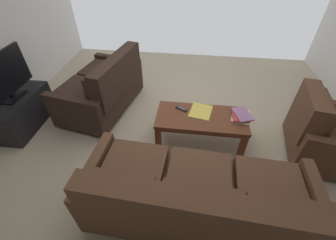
# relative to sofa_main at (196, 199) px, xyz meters

# --- Properties ---
(ground_plane) EXTENTS (5.23, 5.09, 0.01)m
(ground_plane) POSITION_rel_sofa_main_xyz_m (0.26, -1.27, -0.37)
(ground_plane) COLOR #B7A88E
(sofa_main) EXTENTS (2.06, 0.92, 0.83)m
(sofa_main) POSITION_rel_sofa_main_xyz_m (0.00, 0.00, 0.00)
(sofa_main) COLOR black
(sofa_main) RESTS_ON ground
(loveseat_near) EXTENTS (1.06, 1.47, 0.90)m
(loveseat_near) POSITION_rel_sofa_main_xyz_m (1.43, -1.64, 0.01)
(loveseat_near) COLOR black
(loveseat_near) RESTS_ON ground
(coffee_table) EXTENTS (1.11, 0.52, 0.43)m
(coffee_table) POSITION_rel_sofa_main_xyz_m (-0.03, -1.07, -0.00)
(coffee_table) COLOR brown
(coffee_table) RESTS_ON ground
(tv_stand) EXTENTS (0.44, 0.92, 0.48)m
(tv_stand) POSITION_rel_sofa_main_xyz_m (2.46, -1.09, -0.12)
(tv_stand) COLOR black
(tv_stand) RESTS_ON ground
(flat_tv) EXTENTS (0.20, 0.90, 0.58)m
(flat_tv) POSITION_rel_sofa_main_xyz_m (2.46, -1.09, 0.42)
(flat_tv) COLOR black
(flat_tv) RESTS_ON tv_stand
(armchair_side) EXTENTS (0.99, 0.98, 0.86)m
(armchair_side) POSITION_rel_sofa_main_xyz_m (-1.50, -1.02, -0.01)
(armchair_side) COLOR black
(armchair_side) RESTS_ON ground
(book_stack) EXTENTS (0.27, 0.32, 0.06)m
(book_stack) POSITION_rel_sofa_main_xyz_m (-0.50, -1.12, 0.10)
(book_stack) COLOR silver
(book_stack) RESTS_ON coffee_table
(tv_remote) EXTENTS (0.16, 0.12, 0.02)m
(tv_remote) POSITION_rel_sofa_main_xyz_m (0.23, -1.18, 0.08)
(tv_remote) COLOR black
(tv_remote) RESTS_ON coffee_table
(loose_magazine) EXTENTS (0.31, 0.35, 0.01)m
(loose_magazine) POSITION_rel_sofa_main_xyz_m (-0.02, -1.17, 0.07)
(loose_magazine) COLOR #E0CC4C
(loose_magazine) RESTS_ON coffee_table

